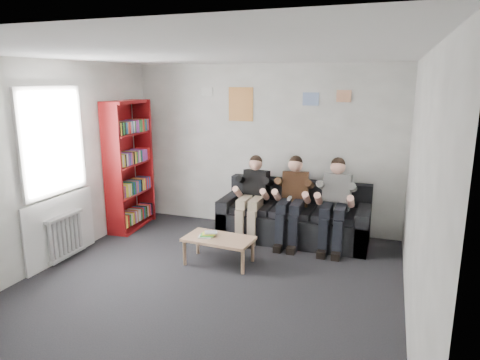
% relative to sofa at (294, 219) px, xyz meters
% --- Properties ---
extents(room_shell, '(5.00, 5.00, 5.00)m').
position_rel_sofa_xyz_m(room_shell, '(-0.64, -2.07, 1.03)').
color(room_shell, black).
rests_on(room_shell, ground).
extents(sofa, '(2.26, 0.93, 0.88)m').
position_rel_sofa_xyz_m(sofa, '(0.00, 0.00, 0.00)').
color(sofa, black).
rests_on(sofa, ground).
extents(bookshelf, '(0.32, 0.95, 2.12)m').
position_rel_sofa_xyz_m(bookshelf, '(-2.70, -0.39, 0.75)').
color(bookshelf, maroon).
rests_on(bookshelf, ground).
extents(coffee_table, '(0.92, 0.51, 0.37)m').
position_rel_sofa_xyz_m(coffee_table, '(-0.75, -1.28, 0.01)').
color(coffee_table, tan).
rests_on(coffee_table, ground).
extents(game_cases, '(0.23, 0.21, 0.05)m').
position_rel_sofa_xyz_m(game_cases, '(-0.91, -1.29, 0.08)').
color(game_cases, silver).
rests_on(game_cases, coffee_table).
extents(person_left, '(0.38, 0.81, 1.30)m').
position_rel_sofa_xyz_m(person_left, '(-0.63, -0.20, 0.34)').
color(person_left, black).
rests_on(person_left, sofa).
extents(person_middle, '(0.39, 0.85, 1.33)m').
position_rel_sofa_xyz_m(person_middle, '(-0.00, -0.20, 0.35)').
color(person_middle, '#4A2F18').
rests_on(person_middle, sofa).
extents(person_right, '(0.40, 0.86, 1.33)m').
position_rel_sofa_xyz_m(person_right, '(0.63, -0.20, 0.35)').
color(person_right, silver).
rests_on(person_right, sofa).
extents(radiator, '(0.10, 0.64, 0.60)m').
position_rel_sofa_xyz_m(radiator, '(-2.79, -1.87, 0.03)').
color(radiator, silver).
rests_on(radiator, ground).
extents(window, '(0.05, 1.30, 2.36)m').
position_rel_sofa_xyz_m(window, '(-2.86, -1.87, 0.71)').
color(window, white).
rests_on(window, room_shell).
extents(poster_large, '(0.42, 0.01, 0.55)m').
position_rel_sofa_xyz_m(poster_large, '(-1.04, 0.42, 1.73)').
color(poster_large, '#DEBA4E').
rests_on(poster_large, room_shell).
extents(poster_blue, '(0.25, 0.01, 0.20)m').
position_rel_sofa_xyz_m(poster_blue, '(0.11, 0.42, 1.83)').
color(poster_blue, '#4484E9').
rests_on(poster_blue, room_shell).
extents(poster_pink, '(0.22, 0.01, 0.18)m').
position_rel_sofa_xyz_m(poster_pink, '(0.61, 0.42, 1.88)').
color(poster_pink, '#C53D8D').
rests_on(poster_pink, room_shell).
extents(poster_sign, '(0.20, 0.01, 0.14)m').
position_rel_sofa_xyz_m(poster_sign, '(-1.64, 0.42, 1.93)').
color(poster_sign, white).
rests_on(poster_sign, room_shell).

